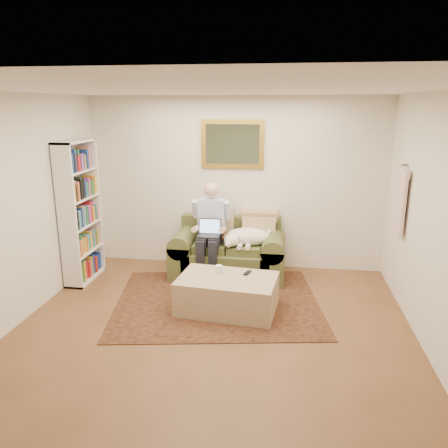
% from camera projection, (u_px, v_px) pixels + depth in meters
% --- Properties ---
extents(room_shell, '(4.51, 5.00, 2.61)m').
position_uv_depth(room_shell, '(211.00, 219.00, 4.60)').
color(room_shell, brown).
rests_on(room_shell, ground).
extents(rug, '(2.88, 2.45, 0.01)m').
position_uv_depth(rug, '(217.00, 302.00, 5.65)').
color(rug, black).
rests_on(rug, room_shell).
extents(sofa, '(1.65, 0.84, 0.99)m').
position_uv_depth(sofa, '(228.00, 256.00, 6.49)').
color(sofa, '#3B4625').
rests_on(sofa, room_shell).
extents(seated_man, '(0.54, 0.78, 1.39)m').
position_uv_depth(seated_man, '(210.00, 232.00, 6.27)').
color(seated_man, '#8C9AD8').
rests_on(seated_man, sofa).
extents(laptop, '(0.32, 0.25, 0.23)m').
position_uv_depth(laptop, '(209.00, 231.00, 6.20)').
color(laptop, black).
rests_on(laptop, seated_man).
extents(sleeping_dog, '(0.68, 0.43, 0.25)m').
position_uv_depth(sleeping_dog, '(248.00, 237.00, 6.27)').
color(sleeping_dog, white).
rests_on(sleeping_dog, sofa).
extents(ottoman, '(1.25, 0.87, 0.43)m').
position_uv_depth(ottoman, '(227.00, 294.00, 5.37)').
color(ottoman, tan).
rests_on(ottoman, room_shell).
extents(coffee_mug, '(0.08, 0.08, 0.10)m').
position_uv_depth(coffee_mug, '(219.00, 269.00, 5.45)').
color(coffee_mug, white).
rests_on(coffee_mug, ottoman).
extents(tv_remote, '(0.10, 0.16, 0.02)m').
position_uv_depth(tv_remote, '(247.00, 273.00, 5.44)').
color(tv_remote, black).
rests_on(tv_remote, ottoman).
extents(bookshelf, '(0.28, 0.80, 2.00)m').
position_uv_depth(bookshelf, '(80.00, 212.00, 6.15)').
color(bookshelf, white).
rests_on(bookshelf, room_shell).
extents(wall_mirror, '(0.94, 0.04, 0.72)m').
position_uv_depth(wall_mirror, '(233.00, 144.00, 6.46)').
color(wall_mirror, gold).
rests_on(wall_mirror, room_shell).
extents(hanging_shirt, '(0.06, 0.52, 0.90)m').
position_uv_depth(hanging_shirt, '(400.00, 197.00, 5.47)').
color(hanging_shirt, beige).
rests_on(hanging_shirt, room_shell).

